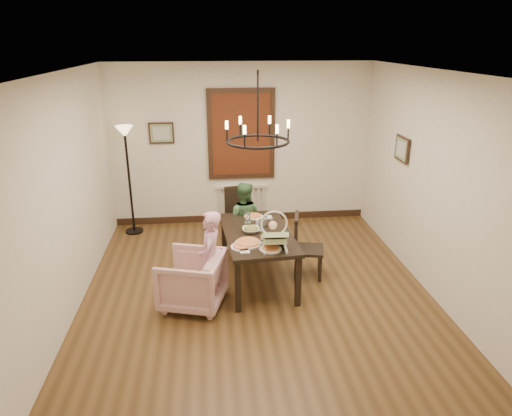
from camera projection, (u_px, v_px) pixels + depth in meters
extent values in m
cube|color=brown|center=(256.00, 289.00, 6.09)|extent=(4.50, 5.00, 0.01)
cube|color=white|center=(257.00, 71.00, 5.12)|extent=(4.50, 5.00, 0.01)
cube|color=silver|center=(241.00, 145.00, 7.94)|extent=(4.50, 0.01, 2.80)
cube|color=silver|center=(67.00, 196.00, 5.38)|extent=(0.01, 5.00, 2.80)
cube|color=silver|center=(431.00, 184.00, 5.83)|extent=(0.01, 5.00, 2.80)
cube|color=black|center=(258.00, 234.00, 6.08)|extent=(0.98, 1.61, 0.05)
cube|color=black|center=(238.00, 287.00, 5.49)|extent=(0.07, 0.07, 0.68)
cube|color=black|center=(224.00, 239.00, 6.80)|extent=(0.07, 0.07, 0.68)
cube|color=black|center=(298.00, 281.00, 5.61)|extent=(0.07, 0.07, 0.68)
cube|color=black|center=(273.00, 235.00, 6.93)|extent=(0.07, 0.07, 0.68)
imported|color=beige|center=(192.00, 280.00, 5.64)|extent=(0.93, 0.91, 0.68)
imported|color=#D194AF|center=(211.00, 266.00, 5.62)|extent=(0.30, 0.40, 1.02)
imported|color=#437145|center=(243.00, 226.00, 6.89)|extent=(0.54, 0.46, 0.97)
imported|color=white|center=(251.00, 230.00, 6.06)|extent=(0.28, 0.28, 0.07)
cylinder|color=tan|center=(248.00, 243.00, 5.71)|extent=(0.34, 0.34, 0.04)
cylinder|color=silver|center=(262.00, 224.00, 6.14)|extent=(0.07, 0.07, 0.15)
cube|color=#5A2512|center=(241.00, 134.00, 7.83)|extent=(1.00, 0.03, 1.40)
cube|color=black|center=(161.00, 133.00, 7.69)|extent=(0.42, 0.03, 0.36)
cube|color=black|center=(402.00, 149.00, 6.58)|extent=(0.03, 0.42, 0.36)
torus|color=black|center=(258.00, 141.00, 5.64)|extent=(0.80, 0.80, 0.04)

